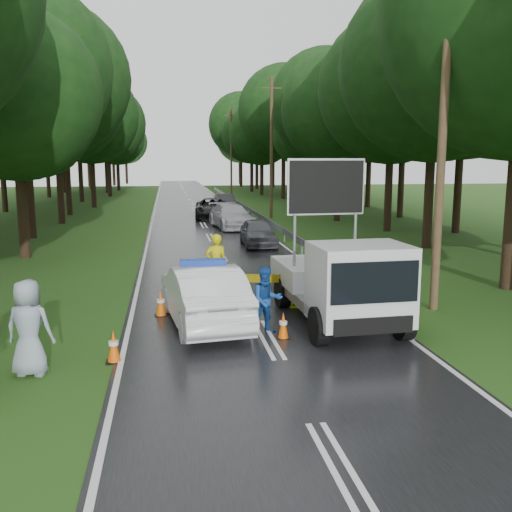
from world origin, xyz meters
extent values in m
plane|color=#284D16|center=(0.00, 0.00, 0.00)|extent=(160.00, 160.00, 0.00)
cube|color=black|center=(0.00, 30.00, 0.01)|extent=(7.00, 140.00, 0.02)
cylinder|color=gray|center=(3.70, 0.00, 0.35)|extent=(0.12, 0.12, 0.70)
cube|color=gray|center=(3.70, 30.00, 0.55)|extent=(0.05, 60.00, 0.30)
cylinder|color=#4A3522|center=(5.20, 2.00, 5.00)|extent=(0.24, 0.24, 10.00)
cylinder|color=#4A3522|center=(5.20, 28.00, 5.00)|extent=(0.24, 0.24, 10.00)
cube|color=#4A3522|center=(5.20, 28.00, 9.20)|extent=(1.40, 0.08, 0.08)
cylinder|color=#4A3522|center=(5.20, 54.00, 5.00)|extent=(0.24, 0.24, 10.00)
cube|color=#4A3522|center=(5.20, 54.00, 9.20)|extent=(1.40, 0.08, 0.08)
imported|color=silver|center=(-1.43, 1.48, 0.79)|extent=(2.24, 4.94, 1.57)
cube|color=#1938A5|center=(-1.43, 1.48, 1.65)|extent=(1.21, 0.47, 0.16)
cube|color=gray|center=(2.05, 1.63, 0.60)|extent=(2.40, 4.71, 0.27)
cube|color=silver|center=(2.00, 2.73, 1.04)|extent=(2.42, 2.74, 0.60)
cube|color=silver|center=(2.14, -0.35, 1.37)|extent=(2.27, 1.85, 1.87)
cube|color=black|center=(2.18, -1.25, 1.59)|extent=(2.03, 0.13, 0.93)
cube|color=black|center=(2.02, 2.29, 3.52)|extent=(2.09, 0.22, 1.43)
cylinder|color=black|center=(1.10, -0.61, 0.46)|extent=(0.35, 0.94, 0.92)
cylinder|color=black|center=(3.19, -0.52, 0.46)|extent=(0.35, 0.94, 0.92)
cylinder|color=black|center=(0.95, 2.90, 0.46)|extent=(0.35, 0.94, 0.92)
cylinder|color=black|center=(3.04, 2.99, 0.46)|extent=(0.35, 0.94, 0.92)
cube|color=#F4FE0D|center=(-0.68, 3.01, 0.47)|extent=(0.07, 0.07, 0.94)
cube|color=#F4FE0D|center=(-0.21, 2.93, 0.47)|extent=(0.07, 0.07, 0.94)
cube|color=#F4FE0D|center=(1.18, 2.69, 0.47)|extent=(0.07, 0.07, 0.94)
cube|color=#F4FE0D|center=(1.65, 2.61, 0.47)|extent=(0.07, 0.07, 0.94)
cube|color=#F2CC00|center=(0.48, 2.81, 0.90)|extent=(2.42, 0.46, 0.24)
imported|color=#CFC80B|center=(-0.80, 5.00, 0.96)|extent=(0.73, 0.51, 1.93)
imported|color=#164394|center=(0.06, 0.50, 0.84)|extent=(0.92, 0.77, 1.68)
imported|color=#84929F|center=(-5.07, -1.50, 0.98)|extent=(1.07, 0.83, 1.95)
imported|color=#3D3F44|center=(2.11, 14.65, 0.68)|extent=(1.70, 4.03, 1.36)
imported|color=#9EA0A6|center=(1.62, 22.21, 0.75)|extent=(2.78, 5.41, 1.50)
imported|color=black|center=(0.91, 28.21, 0.73)|extent=(2.76, 5.41, 1.46)
imported|color=#3B3D42|center=(2.60, 35.58, 0.67)|extent=(1.63, 4.11, 1.33)
cube|color=black|center=(-3.50, -1.03, 0.01)|extent=(0.34, 0.34, 0.03)
cone|color=#E85707|center=(-3.50, -1.03, 0.37)|extent=(0.28, 0.28, 0.69)
cube|color=black|center=(0.38, 0.00, 0.01)|extent=(0.31, 0.31, 0.03)
cone|color=#E85707|center=(0.38, 0.00, 0.34)|extent=(0.26, 0.26, 0.64)
cube|color=black|center=(0.06, 3.83, 0.01)|extent=(0.33, 0.33, 0.03)
cone|color=#E85707|center=(0.06, 3.83, 0.36)|extent=(0.27, 0.27, 0.68)
cube|color=black|center=(-2.55, 2.48, 0.02)|extent=(0.34, 0.34, 0.03)
cone|color=#E85707|center=(-2.55, 2.48, 0.37)|extent=(0.28, 0.28, 0.70)
cube|color=black|center=(2.55, 4.03, 0.02)|extent=(0.38, 0.38, 0.03)
cone|color=#E85707|center=(2.55, 4.03, 0.41)|extent=(0.31, 0.31, 0.78)
camera|label=1|loc=(-2.29, -12.94, 4.28)|focal=40.00mm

